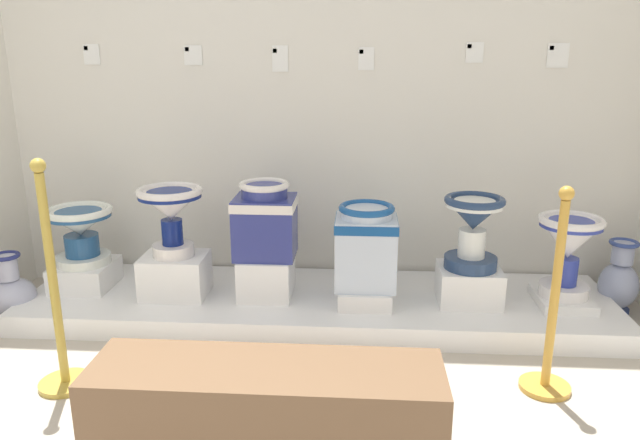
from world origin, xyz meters
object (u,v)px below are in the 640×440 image
(info_placard_fourth, at_px, (366,58))
(info_placard_fifth, at_px, (474,52))
(plinth_block_tall_cobalt, at_px, (267,275))
(info_placard_second, at_px, (193,55))
(plinth_block_broad_patterned, at_px, (365,293))
(info_placard_first, at_px, (91,54))
(plinth_block_rightmost, at_px, (562,299))
(stanchion_post_near_left, at_px, (58,318))
(plinth_block_central_ornate, at_px, (85,275))
(decorative_vase_spare, at_px, (11,293))
(museum_bench, at_px, (267,416))
(decorative_vase_corner, at_px, (619,281))
(antique_toilet_rightmost, at_px, (569,243))
(antique_toilet_squat_floral, at_px, (171,208))
(stanchion_post_near_right, at_px, (551,327))
(antique_toilet_broad_patterned, at_px, (366,243))
(plinth_block_squat_floral, at_px, (175,275))
(info_placard_sixth, at_px, (558,55))
(antique_toilet_central_ornate, at_px, (80,227))
(antique_toilet_leftmost, at_px, (473,223))
(plinth_block_leftmost, at_px, (469,285))
(antique_toilet_tall_cobalt, at_px, (265,218))
(info_placard_third, at_px, (280,58))

(info_placard_fourth, distance_m, info_placard_fifth, 0.63)
(plinth_block_tall_cobalt, xyz_separation_m, info_placard_second, (-0.49, 0.46, 1.22))
(plinth_block_broad_patterned, relative_size, info_placard_first, 2.96)
(plinth_block_rightmost, bearing_deg, stanchion_post_near_left, -161.69)
(plinth_block_central_ornate, bearing_deg, decorative_vase_spare, -150.64)
(plinth_block_tall_cobalt, xyz_separation_m, museum_bench, (0.20, -1.31, -0.04))
(info_placard_fourth, xyz_separation_m, decorative_vase_corner, (1.49, -0.29, -1.25))
(plinth_block_rightmost, relative_size, antique_toilet_rightmost, 0.77)
(antique_toilet_squat_floral, bearing_deg, info_placard_first, 139.50)
(decorative_vase_corner, distance_m, stanchion_post_near_right, 1.10)
(antique_toilet_broad_patterned, bearing_deg, plinth_block_broad_patterned, 45.00)
(plinth_block_squat_floral, distance_m, museum_bench, 1.45)
(antique_toilet_rightmost, height_order, info_placard_sixth, info_placard_sixth)
(antique_toilet_rightmost, relative_size, decorative_vase_spare, 1.16)
(plinth_block_rightmost, height_order, info_placard_first, info_placard_first)
(plinth_block_broad_patterned, height_order, info_placard_fifth, info_placard_fifth)
(plinth_block_central_ornate, relative_size, antique_toilet_central_ornate, 0.90)
(antique_toilet_squat_floral, xyz_separation_m, info_placard_first, (-0.59, 0.50, 0.82))
(antique_toilet_squat_floral, xyz_separation_m, antique_toilet_broad_patterned, (1.08, -0.01, -0.17))
(plinth_block_squat_floral, bearing_deg, decorative_vase_spare, -173.52)
(decorative_vase_corner, bearing_deg, decorative_vase_spare, -174.85)
(antique_toilet_squat_floral, bearing_deg, antique_toilet_broad_patterned, -0.74)
(antique_toilet_central_ornate, bearing_deg, info_placard_first, 91.69)
(plinth_block_central_ornate, height_order, info_placard_sixth, info_placard_sixth)
(antique_toilet_central_ornate, bearing_deg, decorative_vase_corner, 2.14)
(plinth_block_broad_patterned, height_order, info_placard_sixth, info_placard_sixth)
(antique_toilet_leftmost, distance_m, plinth_block_rightmost, 0.68)
(info_placard_first, xyz_separation_m, museum_bench, (1.31, -1.76, -1.26))
(antique_toilet_leftmost, bearing_deg, plinth_block_squat_floral, -179.35)
(plinth_block_squat_floral, bearing_deg, antique_toilet_leftmost, 0.65)
(plinth_block_central_ornate, xyz_separation_m, plinth_block_leftmost, (2.24, -0.07, 0.03))
(info_placard_fourth, distance_m, info_placard_sixth, 1.10)
(antique_toilet_broad_patterned, relative_size, decorative_vase_corner, 1.05)
(antique_toilet_tall_cobalt, relative_size, plinth_block_rightmost, 1.24)
(antique_toilet_leftmost, xyz_separation_m, stanchion_post_near_right, (0.24, -0.69, -0.28))
(plinth_block_tall_cobalt, height_order, info_placard_fourth, info_placard_fourth)
(antique_toilet_leftmost, xyz_separation_m, stanchion_post_near_left, (-1.95, -0.81, -0.24))
(info_placard_third, bearing_deg, plinth_block_rightmost, -16.36)
(info_placard_fourth, relative_size, stanchion_post_near_right, 0.14)
(info_placard_second, distance_m, info_placard_fourth, 1.03)
(stanchion_post_near_left, distance_m, museum_bench, 1.12)
(info_placard_fifth, bearing_deg, stanchion_post_near_left, -146.81)
(antique_toilet_tall_cobalt, distance_m, museum_bench, 1.37)
(plinth_block_tall_cobalt, bearing_deg, plinth_block_squat_floral, -174.88)
(plinth_block_tall_cobalt, distance_m, plinth_block_rightmost, 1.67)
(antique_toilet_central_ornate, height_order, antique_toilet_tall_cobalt, antique_toilet_tall_cobalt)
(antique_toilet_tall_cobalt, xyz_separation_m, antique_toilet_leftmost, (1.14, -0.03, 0.00))
(antique_toilet_central_ornate, bearing_deg, plinth_block_central_ornate, 90.00)
(plinth_block_tall_cobalt, height_order, museum_bench, museum_bench)
(plinth_block_squat_floral, distance_m, plinth_block_rightmost, 2.18)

